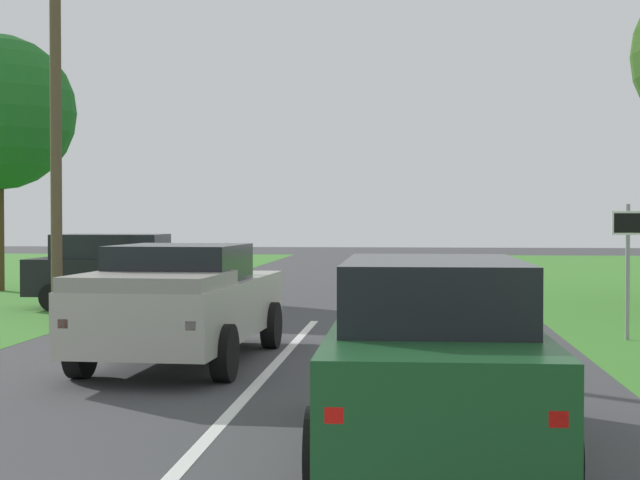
% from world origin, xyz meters
% --- Properties ---
extents(ground_plane, '(120.00, 120.00, 0.00)m').
position_xyz_m(ground_plane, '(0.00, 9.49, 0.00)').
color(ground_plane, '#424244').
extents(red_suv_near, '(2.20, 4.81, 1.85)m').
position_xyz_m(red_suv_near, '(2.29, 5.53, 0.98)').
color(red_suv_near, '#194C23').
rests_on(red_suv_near, ground_plane).
extents(pickup_truck_lead, '(2.52, 5.63, 1.85)m').
position_xyz_m(pickup_truck_lead, '(-1.45, 10.81, 0.97)').
color(pickup_truck_lead, '#B7B2A8').
rests_on(pickup_truck_lead, ground_plane).
extents(traffic_light, '(7.34, 0.40, 8.82)m').
position_xyz_m(traffic_light, '(-3.71, 15.99, 5.74)').
color(traffic_light, brown).
rests_on(traffic_light, ground_plane).
extents(keep_moving_sign, '(0.60, 0.09, 2.52)m').
position_xyz_m(keep_moving_sign, '(6.08, 14.26, 1.61)').
color(keep_moving_sign, gray).
rests_on(keep_moving_sign, ground_plane).
extents(crossing_suv_far, '(4.41, 2.05, 1.86)m').
position_xyz_m(crossing_suv_far, '(-5.19, 19.47, 0.97)').
color(crossing_suv_far, black).
rests_on(crossing_suv_far, ground_plane).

